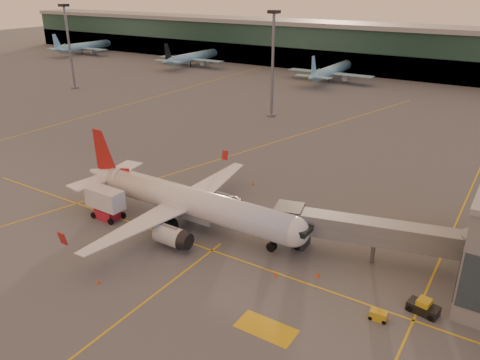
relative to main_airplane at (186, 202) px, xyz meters
The scene contains 16 objects.
ground 9.60m from the main_airplane, 77.93° to the right, with size 600.00×600.00×0.00m, color #4C4F54.
taxi_markings 36.42m from the main_airplane, 98.68° to the left, with size 100.12×173.00×0.01m.
terminal 133.23m from the main_airplane, 89.20° to the left, with size 400.00×20.00×17.60m.
mast_west_far 103.63m from the main_airplane, 148.82° to the left, with size 2.40×2.40×25.60m.
mast_west_near 61.16m from the main_airplane, 107.56° to the left, with size 2.40×2.40×25.60m.
distant_aircraft_row 121.08m from the main_airplane, 115.39° to the left, with size 225.00×34.00×13.00m.
main_airplane is the anchor object (origin of this frame).
jet_bridge 26.70m from the main_airplane, 10.93° to the left, with size 25.69×9.03×5.69m.
catering_truck 12.16m from the main_airplane, 158.58° to the right, with size 5.81×2.72×4.47m.
gpu_cart 29.45m from the main_airplane, 10.70° to the right, with size 1.80×1.14×1.02m.
pushback_tug 32.53m from the main_airplane, ahead, with size 3.33×2.17×1.59m.
cone_nose 20.90m from the main_airplane, ahead, with size 0.45×0.45×0.58m.
cone_tail 19.39m from the main_airplane, behind, with size 0.38×0.38×0.48m.
cone_wing_right 16.71m from the main_airplane, 89.75° to the right, with size 0.38×0.38×0.49m.
cone_wing_left 17.47m from the main_airplane, 88.56° to the left, with size 0.42×0.42×0.53m.
cone_fwd 17.29m from the main_airplane, 14.72° to the right, with size 0.39×0.39×0.49m.
Camera 1 is at (35.52, -36.44, 31.50)m, focal length 35.00 mm.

